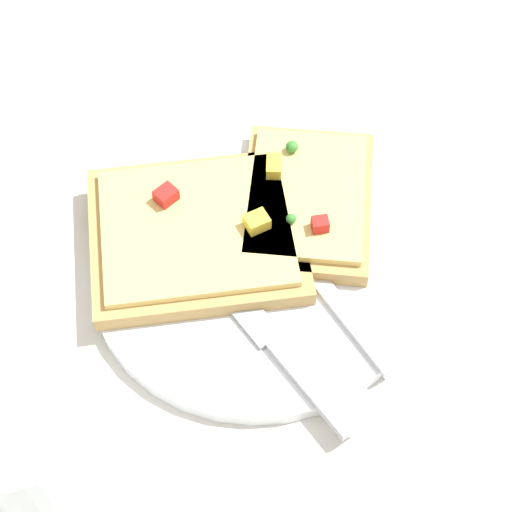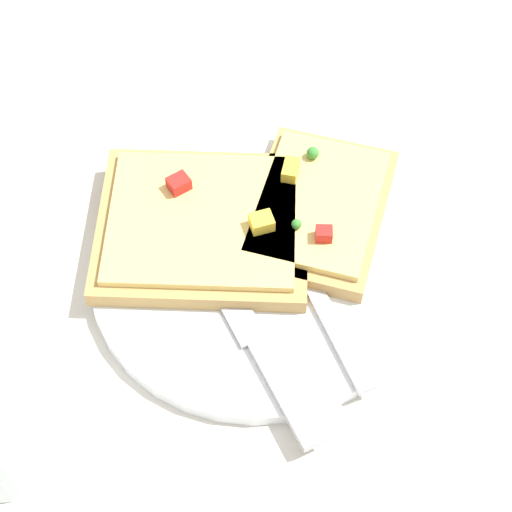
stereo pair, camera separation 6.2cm
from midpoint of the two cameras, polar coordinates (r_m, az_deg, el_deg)
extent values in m
plane|color=beige|center=(0.64, 2.77, -1.31)|extent=(4.00, 4.00, 0.00)
cylinder|color=white|center=(0.63, 2.79, -1.02)|extent=(0.25, 0.25, 0.01)
cube|color=#B7B7BC|center=(0.61, 7.63, -4.03)|extent=(0.13, 0.04, 0.01)
cube|color=#B7B7BC|center=(0.65, 4.10, 2.34)|extent=(0.06, 0.04, 0.01)
cube|color=#B7B7BC|center=(0.68, 3.55, 5.10)|extent=(0.03, 0.01, 0.00)
cube|color=#B7B7BC|center=(0.67, 2.99, 4.93)|extent=(0.03, 0.01, 0.00)
cube|color=#B7B7BC|center=(0.67, 2.43, 4.75)|extent=(0.03, 0.01, 0.00)
cube|color=#B7B7BC|center=(0.67, 1.86, 4.57)|extent=(0.03, 0.01, 0.00)
cube|color=#B7B7BC|center=(0.58, 4.86, -9.30)|extent=(0.09, 0.04, 0.01)
cube|color=#B7B7BC|center=(0.62, 0.00, -1.01)|extent=(0.14, 0.06, 0.00)
cube|color=tan|center=(0.64, -0.81, 1.77)|extent=(0.17, 0.18, 0.01)
cube|color=#E0C16B|center=(0.63, -0.82, 2.30)|extent=(0.15, 0.16, 0.01)
cube|color=red|center=(0.64, -2.42, 4.66)|extent=(0.02, 0.02, 0.01)
cube|color=yellow|center=(0.62, 3.24, 2.05)|extent=(0.02, 0.02, 0.01)
cube|color=tan|center=(0.65, 6.87, 2.86)|extent=(0.17, 0.15, 0.01)
cube|color=#E0C16B|center=(0.65, 6.96, 3.39)|extent=(0.15, 0.13, 0.01)
sphere|color=#388433|center=(0.62, 5.57, 1.92)|extent=(0.01, 0.01, 0.01)
cube|color=red|center=(0.62, 7.35, 1.48)|extent=(0.01, 0.01, 0.01)
sphere|color=#388433|center=(0.66, 6.49, 6.66)|extent=(0.01, 0.01, 0.01)
cube|color=yellow|center=(0.65, 5.05, 5.56)|extent=(0.02, 0.02, 0.01)
sphere|color=tan|center=(0.62, 5.70, -2.04)|extent=(0.01, 0.01, 0.01)
sphere|color=#9E9C4B|center=(0.67, 6.82, 4.54)|extent=(0.01, 0.01, 0.01)
sphere|color=#A19952|center=(0.66, 2.54, 3.58)|extent=(0.01, 0.01, 0.01)
sphere|color=#A18657|center=(0.65, 8.77, 1.79)|extent=(0.01, 0.01, 0.01)
camera|label=1|loc=(0.03, -87.13, 4.24)|focal=60.00mm
camera|label=2|loc=(0.03, 92.87, -4.24)|focal=60.00mm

